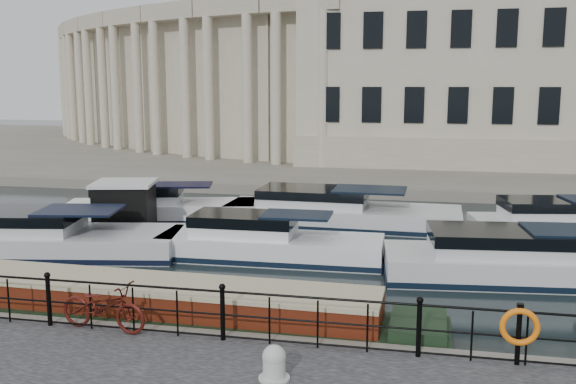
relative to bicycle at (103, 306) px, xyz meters
The scene contains 10 objects.
ground_plane 3.68m from the bicycle, 40.23° to the left, with size 160.00×160.00×0.00m, color black.
far_bank 41.37m from the bicycle, 86.28° to the left, with size 120.00×42.00×0.55m, color #6B665B.
railing 2.69m from the bicycle, ahead, with size 24.14×0.14×1.22m.
civic_building 37.49m from the bicycle, 87.39° to the left, with size 53.55×31.84×16.85m.
bicycle is the anchor object (origin of this frame).
mooring_bollard 4.42m from the bicycle, 20.21° to the right, with size 0.57×0.57×0.65m.
life_ring_post 8.54m from the bicycle, ahead, with size 0.74×0.20×1.21m.
narrowboat 1.73m from the bicycle, 92.80° to the left, with size 14.95×2.32×1.55m.
harbour_hut 11.41m from the bicycle, 113.61° to the left, with size 3.63×3.25×2.19m.
cabin_cruisers 10.85m from the bicycle, 77.18° to the left, with size 26.48×10.53×1.99m.
Camera 1 is at (3.93, -14.40, 5.83)m, focal length 40.00 mm.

